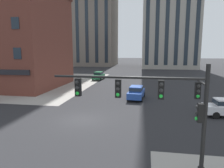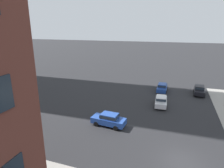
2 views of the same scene
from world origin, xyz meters
name	(u,v)px [view 1 (image 1 of 2)]	position (x,y,z in m)	size (l,w,h in m)	color
ground_plane	(82,120)	(0.00, 0.00, 0.00)	(320.00, 320.00, 0.00)	#262628
sidewalk_far_corner	(16,82)	(-20.00, 20.00, 0.00)	(32.00, 32.00, 0.02)	gray
traffic_signal_main	(166,104)	(6.60, -7.09, 3.58)	(7.54, 2.09, 5.54)	black
car_main_northbound_far	(99,75)	(-4.49, 25.72, 0.92)	(2.06, 4.48, 1.68)	#1E6B3D
car_main_southbound_far	(136,92)	(4.37, 8.95, 0.92)	(2.17, 4.53, 1.68)	#23479E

